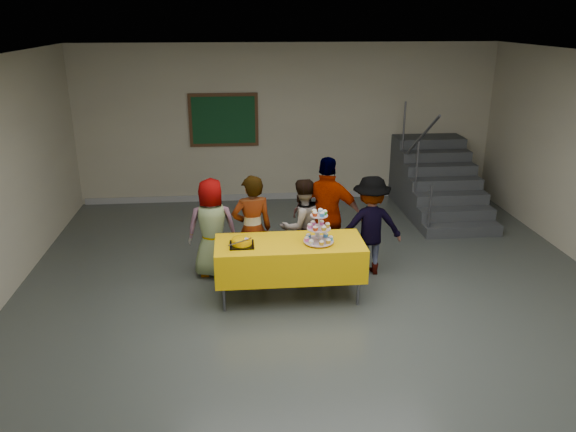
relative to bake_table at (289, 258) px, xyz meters
name	(u,v)px	position (x,y,z in m)	size (l,w,h in m)	color
room_shell	(333,151)	(0.38, -0.83, 1.57)	(10.00, 10.04, 3.02)	#4C514C
bake_table	(289,258)	(0.00, 0.00, 0.00)	(1.88, 0.78, 0.77)	#595960
cupcake_stand	(319,230)	(0.36, -0.07, 0.39)	(0.38, 0.38, 0.44)	silver
bear_cake	(242,241)	(-0.60, -0.05, 0.27)	(0.32, 0.36, 0.12)	black
schoolchild_a	(212,228)	(-1.00, 0.78, 0.14)	(0.68, 0.45, 1.40)	#5D5C65
schoolchild_b	(252,230)	(-0.45, 0.52, 0.20)	(0.55, 0.36, 1.51)	slate
schoolchild_c	(302,226)	(0.25, 0.78, 0.13)	(0.66, 0.52, 1.37)	slate
schoolchild_d	(328,216)	(0.61, 0.76, 0.28)	(0.98, 0.41, 1.67)	slate
schoolchild_e	(370,226)	(1.19, 0.64, 0.15)	(0.91, 0.53, 1.42)	slate
staircase	(435,184)	(3.07, 3.28, -0.07)	(1.30, 2.40, 2.04)	#424447
noticeboard	(224,120)	(-0.84, 4.11, 1.04)	(1.30, 0.05, 1.00)	#472B16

